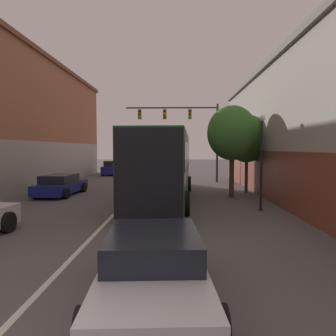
{
  "coord_description": "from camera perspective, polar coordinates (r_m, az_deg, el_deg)",
  "views": [
    {
      "loc": [
        2.62,
        -2.22,
        2.73
      ],
      "look_at": [
        2.19,
        13.25,
        1.81
      ],
      "focal_mm": 35.0,
      "sensor_mm": 36.0,
      "label": 1
    }
  ],
  "objects": [
    {
      "name": "bus",
      "position": [
        16.97,
        -0.77,
        0.84
      ],
      "size": [
        3.2,
        11.86,
        3.51
      ],
      "rotation": [
        0.0,
        0.0,
        1.52
      ],
      "color": "#145133",
      "rests_on": "ground_plane"
    },
    {
      "name": "street_lamp",
      "position": [
        14.86,
        15.94,
        1.46
      ],
      "size": [
        0.28,
        0.28,
        4.19
      ],
      "color": "black",
      "rests_on": "ground_plane"
    },
    {
      "name": "lane_center_line",
      "position": [
        16.88,
        -7.4,
        -5.91
      ],
      "size": [
        0.14,
        40.45,
        0.01
      ],
      "color": "silver",
      "rests_on": "ground_plane"
    },
    {
      "name": "parked_car_left_mid",
      "position": [
        34.43,
        -9.33,
        -0.01
      ],
      "size": [
        2.2,
        4.28,
        1.47
      ],
      "rotation": [
        0.0,
        0.0,
        1.51
      ],
      "color": "navy",
      "rests_on": "ground_plane"
    },
    {
      "name": "hatchback_foreground",
      "position": [
        6.16,
        -2.58,
        -17.03
      ],
      "size": [
        2.28,
        4.44,
        1.2
      ],
      "rotation": [
        0.0,
        0.0,
        1.63
      ],
      "color": "silver",
      "rests_on": "ground_plane"
    },
    {
      "name": "parked_car_left_near",
      "position": [
        20.22,
        -18.18,
        -2.84
      ],
      "size": [
        2.18,
        4.58,
        1.22
      ],
      "rotation": [
        0.0,
        0.0,
        1.51
      ],
      "color": "navy",
      "rests_on": "ground_plane"
    },
    {
      "name": "street_tree_far",
      "position": [
        18.61,
        11.1,
        5.96
      ],
      "size": [
        2.76,
        2.49,
        5.12
      ],
      "color": "#4C3823",
      "rests_on": "ground_plane"
    },
    {
      "name": "traffic_signal_gantry",
      "position": [
        26.74,
        3.26,
        7.62
      ],
      "size": [
        7.48,
        0.36,
        6.33
      ],
      "color": "#333338",
      "rests_on": "ground_plane"
    },
    {
      "name": "street_tree_near",
      "position": [
        20.62,
        13.56,
        4.98
      ],
      "size": [
        2.64,
        2.38,
        4.79
      ],
      "color": "brown",
      "rests_on": "ground_plane"
    }
  ]
}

